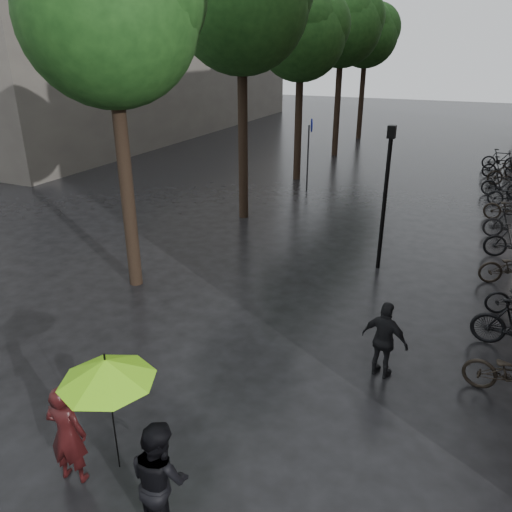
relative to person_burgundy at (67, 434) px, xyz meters
The scene contains 9 objects.
bg_building 34.28m from the person_burgundy, 128.27° to the left, with size 16.00×30.00×14.00m, color #47423D.
street_trees 15.68m from the person_burgundy, 101.29° to the left, with size 4.33×34.03×8.91m.
person_burgundy is the anchor object (origin of this frame).
person_black 1.61m from the person_burgundy, ahead, with size 0.79×0.62×1.63m, color black.
lime_umbrella 1.57m from the person_burgundy, ahead, with size 1.16×1.16×1.71m.
pedestrian_walking 5.37m from the person_burgundy, 49.88° to the left, with size 0.87×0.36×1.48m, color black.
parked_bicycles 14.63m from the person_burgundy, 66.90° to the left, with size 2.09×19.57×1.05m.
lamp_post 9.40m from the person_burgundy, 74.67° to the left, with size 0.20×0.20×3.79m.
cycle_sign 16.00m from the person_burgundy, 96.68° to the left, with size 0.15×0.53×2.93m.
Camera 1 is at (3.31, -2.23, 5.54)m, focal length 35.00 mm.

